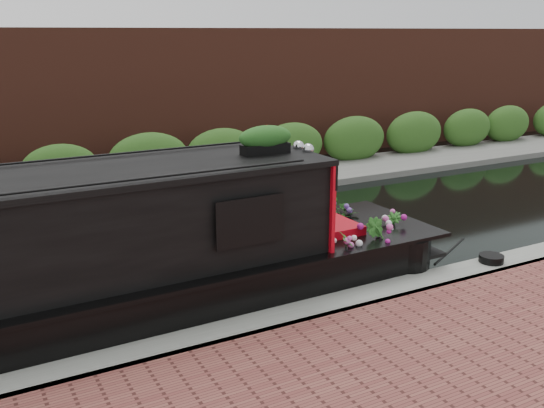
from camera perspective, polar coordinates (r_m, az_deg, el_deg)
name	(u,v)px	position (r m, az deg, el deg)	size (l,w,h in m)	color
ground	(233,248)	(11.38, -3.71, -4.17)	(80.00, 80.00, 0.00)	black
near_bank_coping	(331,319)	(8.72, 5.58, -10.73)	(40.00, 0.60, 0.50)	gray
far_bank_path	(161,196)	(15.13, -10.40, 0.72)	(40.00, 2.40, 0.34)	slate
far_hedge	(150,188)	(15.96, -11.42, 1.46)	(40.00, 1.10, 2.80)	#2D571D
far_brick_wall	(128,172)	(17.93, -13.42, 2.93)	(40.00, 1.00, 8.00)	#58291D
narrowboat	(21,284)	(8.31, -22.56, -7.00)	(12.05, 2.28, 2.82)	black
rope_fender	(411,251)	(11.05, 12.96, -4.35)	(0.30, 0.30, 0.42)	brown
coiled_mooring_rope	(491,259)	(10.62, 19.94, -4.85)	(0.40, 0.40, 0.12)	black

